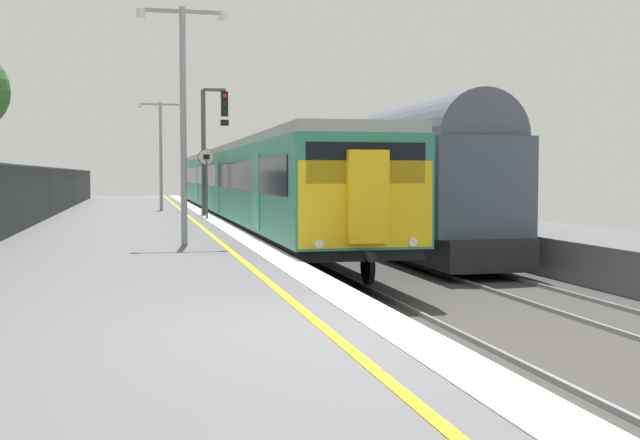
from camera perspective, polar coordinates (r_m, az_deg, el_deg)
The scene contains 7 objects.
ground at distance 9.68m, azimuth 18.09°, elevation -10.08°, with size 17.40×110.00×1.21m.
commuter_train_at_platform at distance 36.39m, azimuth -5.84°, elevation 2.67°, with size 2.83×42.57×3.81m.
freight_train_adjacent_track at distance 31.54m, azimuth 2.65°, elevation 3.11°, with size 2.60×25.08×4.67m.
signal_gantry at distance 32.93m, azimuth -7.73°, elevation 5.88°, with size 1.10×0.24×5.05m.
speed_limit_sign at distance 30.27m, azimuth -7.98°, elevation 3.24°, with size 0.59×0.08×2.55m.
platform_lamp_mid at distance 18.54m, azimuth -9.60°, elevation 8.01°, with size 2.00×0.20×5.32m.
platform_lamp_far at distance 37.33m, azimuth -11.13°, elevation 5.17°, with size 2.00×0.20×4.86m.
Camera 1 is at (-2.21, -8.09, 1.59)m, focal length 45.52 mm.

